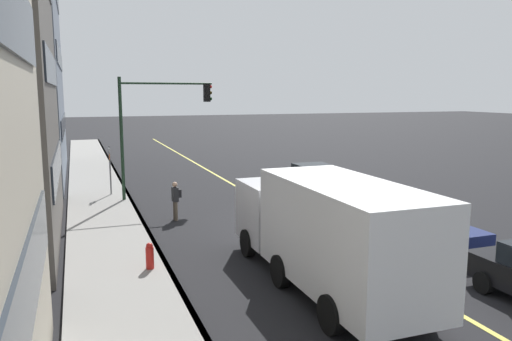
{
  "coord_description": "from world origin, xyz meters",
  "views": [
    {
      "loc": [
        -18.85,
        8.54,
        5.31
      ],
      "look_at": [
        0.68,
        1.46,
        2.08
      ],
      "focal_mm": 35.06,
      "sensor_mm": 36.0,
      "label": 1
    }
  ],
  "objects_px": {
    "car_maroon": "(314,180)",
    "pedestrian_with_backpack": "(176,198)",
    "truck_white": "(327,229)",
    "car_navy": "(424,225)",
    "traffic_light_mast": "(157,116)",
    "fire_hydrant": "(150,258)",
    "street_sign_post": "(110,167)"
  },
  "relations": [
    {
      "from": "car_maroon",
      "to": "pedestrian_with_backpack",
      "type": "distance_m",
      "value": 8.26
    },
    {
      "from": "car_maroon",
      "to": "truck_white",
      "type": "xyz_separation_m",
      "value": [
        -11.43,
        5.36,
        0.86
      ]
    },
    {
      "from": "car_navy",
      "to": "pedestrian_with_backpack",
      "type": "xyz_separation_m",
      "value": [
        6.47,
        7.52,
        0.23
      ]
    },
    {
      "from": "traffic_light_mast",
      "to": "fire_hydrant",
      "type": "height_order",
      "value": "traffic_light_mast"
    },
    {
      "from": "pedestrian_with_backpack",
      "to": "fire_hydrant",
      "type": "height_order",
      "value": "pedestrian_with_backpack"
    },
    {
      "from": "car_navy",
      "to": "truck_white",
      "type": "distance_m",
      "value": 5.64
    },
    {
      "from": "truck_white",
      "to": "fire_hydrant",
      "type": "xyz_separation_m",
      "value": [
        2.75,
        4.39,
        -1.2
      ]
    },
    {
      "from": "car_navy",
      "to": "truck_white",
      "type": "bearing_deg",
      "value": 114.37
    },
    {
      "from": "traffic_light_mast",
      "to": "fire_hydrant",
      "type": "relative_size",
      "value": 6.46
    },
    {
      "from": "truck_white",
      "to": "traffic_light_mast",
      "type": "height_order",
      "value": "traffic_light_mast"
    },
    {
      "from": "pedestrian_with_backpack",
      "to": "truck_white",
      "type": "bearing_deg",
      "value": -164.35
    },
    {
      "from": "car_navy",
      "to": "traffic_light_mast",
      "type": "xyz_separation_m",
      "value": [
        10.71,
        7.56,
        3.46
      ]
    },
    {
      "from": "car_maroon",
      "to": "pedestrian_with_backpack",
      "type": "xyz_separation_m",
      "value": [
        -2.67,
        7.82,
        0.15
      ]
    },
    {
      "from": "car_maroon",
      "to": "fire_hydrant",
      "type": "height_order",
      "value": "car_maroon"
    },
    {
      "from": "fire_hydrant",
      "to": "car_navy",
      "type": "bearing_deg",
      "value": -92.76
    },
    {
      "from": "car_maroon",
      "to": "traffic_light_mast",
      "type": "bearing_deg",
      "value": 78.63
    },
    {
      "from": "car_maroon",
      "to": "fire_hydrant",
      "type": "bearing_deg",
      "value": 131.64
    },
    {
      "from": "car_navy",
      "to": "street_sign_post",
      "type": "xyz_separation_m",
      "value": [
        12.29,
        9.77,
        0.85
      ]
    },
    {
      "from": "car_maroon",
      "to": "pedestrian_with_backpack",
      "type": "bearing_deg",
      "value": 108.83
    },
    {
      "from": "car_navy",
      "to": "pedestrian_with_backpack",
      "type": "relative_size",
      "value": 2.7
    },
    {
      "from": "traffic_light_mast",
      "to": "street_sign_post",
      "type": "height_order",
      "value": "traffic_light_mast"
    },
    {
      "from": "car_navy",
      "to": "traffic_light_mast",
      "type": "distance_m",
      "value": 13.56
    },
    {
      "from": "traffic_light_mast",
      "to": "car_navy",
      "type": "bearing_deg",
      "value": -144.77
    },
    {
      "from": "pedestrian_with_backpack",
      "to": "traffic_light_mast",
      "type": "relative_size",
      "value": 0.27
    },
    {
      "from": "car_maroon",
      "to": "truck_white",
      "type": "distance_m",
      "value": 12.65
    },
    {
      "from": "street_sign_post",
      "to": "pedestrian_with_backpack",
      "type": "bearing_deg",
      "value": -158.92
    },
    {
      "from": "car_maroon",
      "to": "street_sign_post",
      "type": "distance_m",
      "value": 10.57
    },
    {
      "from": "fire_hydrant",
      "to": "truck_white",
      "type": "bearing_deg",
      "value": -122.06
    },
    {
      "from": "pedestrian_with_backpack",
      "to": "fire_hydrant",
      "type": "xyz_separation_m",
      "value": [
        -6.01,
        1.94,
        -0.48
      ]
    },
    {
      "from": "traffic_light_mast",
      "to": "street_sign_post",
      "type": "relative_size",
      "value": 2.29
    },
    {
      "from": "car_navy",
      "to": "fire_hydrant",
      "type": "relative_size",
      "value": 4.71
    },
    {
      "from": "car_maroon",
      "to": "fire_hydrant",
      "type": "distance_m",
      "value": 13.06
    }
  ]
}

